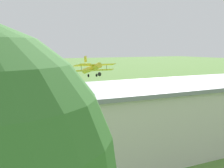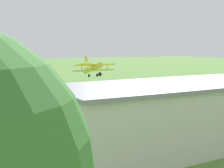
{
  "view_description": "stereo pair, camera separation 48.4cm",
  "coord_description": "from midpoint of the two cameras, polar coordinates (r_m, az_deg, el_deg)",
  "views": [
    {
      "loc": [
        22.13,
        66.0,
        10.28
      ],
      "look_at": [
        -3.97,
        17.31,
        3.84
      ],
      "focal_mm": 52.18,
      "sensor_mm": 36.0,
      "label": 1
    },
    {
      "loc": [
        21.7,
        66.23,
        10.28
      ],
      "look_at": [
        -3.97,
        17.31,
        3.84
      ],
      "focal_mm": 52.18,
      "sensor_mm": 36.0,
      "label": 2
    }
  ],
  "objects": [
    {
      "name": "biplane",
      "position": [
        67.85,
        -3.17,
        2.78
      ],
      "size": [
        9.2,
        7.98,
        4.37
      ],
      "color": "yellow"
    },
    {
      "name": "person_beside_truck",
      "position": [
        53.11,
        17.68,
        -4.01
      ],
      "size": [
        0.48,
        0.48,
        1.53
      ],
      "color": "navy",
      "rests_on": "ground_plane"
    },
    {
      "name": "hangar",
      "position": [
        35.04,
        13.23,
        -5.01
      ],
      "size": [
        28.44,
        11.43,
        6.6
      ],
      "color": "beige",
      "rests_on": "ground_plane"
    },
    {
      "name": "person_walking_on_apron",
      "position": [
        56.23,
        13.96,
        -3.16
      ],
      "size": [
        0.54,
        0.54,
        1.78
      ],
      "color": "navy",
      "rests_on": "ground_plane"
    },
    {
      "name": "person_watching_takeoff",
      "position": [
        36.85,
        -13.84,
        -8.3
      ],
      "size": [
        0.51,
        0.51,
        1.78
      ],
      "color": "#72338C",
      "rests_on": "ground_plane"
    },
    {
      "name": "person_by_parked_cars",
      "position": [
        43.07,
        -10.92,
        -6.16
      ],
      "size": [
        0.45,
        0.45,
        1.65
      ],
      "color": "#33723F",
      "rests_on": "ground_plane"
    },
    {
      "name": "ground_plane",
      "position": [
        70.41,
        -9.26,
        -1.84
      ],
      "size": [
        400.0,
        400.0,
        0.0
      ],
      "primitive_type": "plane",
      "color": "#568438"
    },
    {
      "name": "person_near_hangar_door",
      "position": [
        41.5,
        -12.56,
        -6.77
      ],
      "size": [
        0.41,
        0.41,
        1.55
      ],
      "color": "#33723F",
      "rests_on": "ground_plane"
    }
  ]
}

